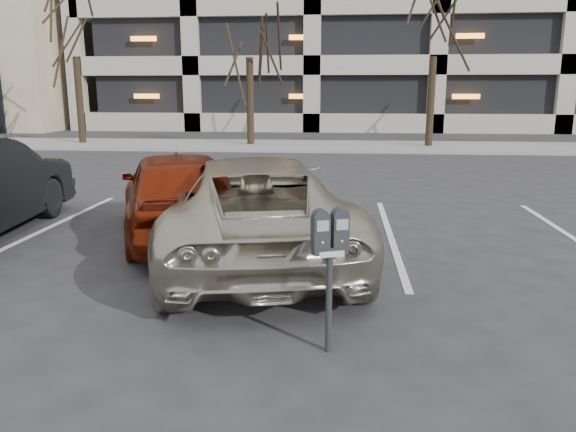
# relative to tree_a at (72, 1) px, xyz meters

# --- Properties ---
(ground) EXTENTS (140.00, 140.00, 0.00)m
(ground) POSITION_rel_tree_a_xyz_m (10.00, -16.00, -5.63)
(ground) COLOR #28282B
(ground) RESTS_ON ground
(sidewalk) EXTENTS (80.00, 4.00, 0.12)m
(sidewalk) POSITION_rel_tree_a_xyz_m (10.00, 0.00, -5.57)
(sidewalk) COLOR gray
(sidewalk) RESTS_ON ground
(stall_lines) EXTENTS (16.90, 5.20, 0.00)m
(stall_lines) POSITION_rel_tree_a_xyz_m (8.60, -13.70, -5.62)
(stall_lines) COLOR silver
(stall_lines) RESTS_ON ground
(tree_a) EXTENTS (3.43, 3.43, 7.79)m
(tree_a) POSITION_rel_tree_a_xyz_m (0.00, 0.00, 0.00)
(tree_a) COLOR black
(tree_a) RESTS_ON ground
(tree_b) EXTENTS (3.40, 3.40, 7.72)m
(tree_b) POSITION_rel_tree_a_xyz_m (7.00, 0.00, -0.05)
(tree_b) COLOR black
(tree_b) RESTS_ON ground
(parking_meter) EXTENTS (0.34, 0.23, 1.25)m
(parking_meter) POSITION_rel_tree_a_xyz_m (10.53, -17.77, -4.67)
(parking_meter) COLOR black
(parking_meter) RESTS_ON ground
(suv_silver) EXTENTS (3.34, 5.39, 1.40)m
(suv_silver) POSITION_rel_tree_a_xyz_m (9.46, -15.06, -4.93)
(suv_silver) COLOR #BDB6A1
(suv_silver) RESTS_ON ground
(car_red) EXTENTS (2.99, 4.41, 1.39)m
(car_red) POSITION_rel_tree_a_xyz_m (8.14, -14.06, -4.93)
(car_red) COLOR maroon
(car_red) RESTS_ON ground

